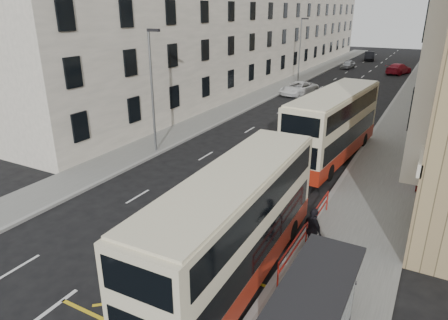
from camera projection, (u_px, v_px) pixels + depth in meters
The scene contains 19 objects.
ground at pixel (95, 276), 14.85m from camera, with size 200.00×200.00×0.00m, color black.
pavement_right at pixel (408, 118), 35.87m from camera, with size 4.00×120.00×0.15m, color slate.
pavement_left at pixel (251, 100), 42.78m from camera, with size 3.00×120.00×0.15m, color slate.
kerb_right at pixel (384, 115), 36.76m from camera, with size 0.25×120.00×0.15m, color gray.
kerb_left at pixel (264, 101), 42.11m from camera, with size 0.25×120.00×0.15m, color gray.
road_markings at pixel (352, 84), 51.77m from camera, with size 10.00×110.00×0.01m, color silver, non-canonical shape.
terrace_left at pixel (261, 29), 55.83m from camera, with size 9.18×79.00×13.25m.
bus_shelter at pixel (317, 314), 10.05m from camera, with size 1.65×4.25×2.70m.
guard_railing at pixel (307, 227), 16.48m from camera, with size 0.06×6.56×1.01m.
street_lamp_near at pixel (152, 85), 25.87m from camera, with size 0.93×0.18×8.00m.
street_lamp_far at pixel (300, 47), 50.48m from camera, with size 0.93×0.18×8.00m.
double_decker_front at pixel (234, 226), 14.05m from camera, with size 2.69×10.63×4.22m.
double_decker_rear at pixel (333, 125), 25.61m from camera, with size 3.50×11.38×4.47m.
pedestrian_mid at pixel (345, 282), 13.10m from camera, with size 0.75×0.58×1.53m, color black.
pedestrian_far at pixel (313, 230), 15.79m from camera, with size 1.12×0.47×1.91m, color black.
white_van at pixel (298, 88), 45.43m from camera, with size 2.40×5.20×1.44m, color white.
car_silver at pixel (348, 64), 65.14m from camera, with size 1.56×3.87×1.32m, color #B1B4B9.
car_dark at pixel (369, 56), 74.89m from camera, with size 1.70×4.87×1.60m, color black.
car_red at pixel (399, 69), 59.62m from camera, with size 2.17×5.35×1.55m, color #AA1729.
Camera 1 is at (10.10, -8.53, 9.36)m, focal length 32.00 mm.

